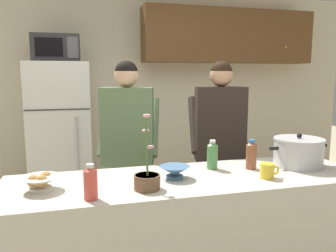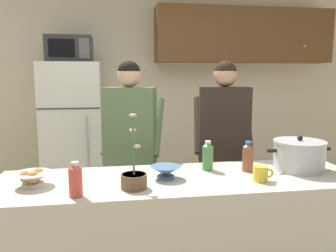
{
  "view_description": "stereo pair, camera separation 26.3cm",
  "coord_description": "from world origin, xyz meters",
  "px_view_note": "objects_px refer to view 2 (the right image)",
  "views": [
    {
      "loc": [
        -0.67,
        -1.97,
        1.56
      ],
      "look_at": [
        0.0,
        0.55,
        1.17
      ],
      "focal_mm": 35.98,
      "sensor_mm": 36.0,
      "label": 1
    },
    {
      "loc": [
        -0.41,
        -2.02,
        1.56
      ],
      "look_at": [
        0.0,
        0.55,
        1.17
      ],
      "focal_mm": 35.98,
      "sensor_mm": 36.0,
      "label": 2
    }
  ],
  "objects_px": {
    "microwave": "(70,49)",
    "empty_bowl": "(166,171)",
    "bottle_far_corner": "(76,180)",
    "person_near_pot": "(130,136)",
    "bread_bowl": "(32,178)",
    "bottle_near_edge": "(248,157)",
    "coffee_mug": "(261,174)",
    "potted_orchid": "(134,178)",
    "refrigerator": "(74,139)",
    "person_by_sink": "(224,135)",
    "cooking_pot": "(299,155)",
    "bottle_mid_counter": "(208,156)"
  },
  "relations": [
    {
      "from": "refrigerator",
      "to": "bread_bowl",
      "type": "relative_size",
      "value": 7.74
    },
    {
      "from": "bread_bowl",
      "to": "empty_bowl",
      "type": "xyz_separation_m",
      "value": [
        0.79,
        0.02,
        -0.0
      ]
    },
    {
      "from": "bread_bowl",
      "to": "bottle_mid_counter",
      "type": "height_order",
      "value": "bottle_mid_counter"
    },
    {
      "from": "cooking_pot",
      "to": "bottle_near_edge",
      "type": "bearing_deg",
      "value": 176.86
    },
    {
      "from": "bread_bowl",
      "to": "potted_orchid",
      "type": "distance_m",
      "value": 0.6
    },
    {
      "from": "bottle_far_corner",
      "to": "empty_bowl",
      "type": "bearing_deg",
      "value": 24.13
    },
    {
      "from": "bottle_far_corner",
      "to": "bread_bowl",
      "type": "bearing_deg",
      "value": 141.5
    },
    {
      "from": "microwave",
      "to": "person_near_pot",
      "type": "relative_size",
      "value": 0.29
    },
    {
      "from": "refrigerator",
      "to": "potted_orchid",
      "type": "height_order",
      "value": "refrigerator"
    },
    {
      "from": "empty_bowl",
      "to": "bottle_near_edge",
      "type": "bearing_deg",
      "value": 7.95
    },
    {
      "from": "person_near_pot",
      "to": "bottle_near_edge",
      "type": "distance_m",
      "value": 1.04
    },
    {
      "from": "bread_bowl",
      "to": "refrigerator",
      "type": "bearing_deg",
      "value": 89.4
    },
    {
      "from": "microwave",
      "to": "refrigerator",
      "type": "bearing_deg",
      "value": 90.07
    },
    {
      "from": "person_by_sink",
      "to": "bread_bowl",
      "type": "relative_size",
      "value": 7.66
    },
    {
      "from": "coffee_mug",
      "to": "empty_bowl",
      "type": "xyz_separation_m",
      "value": [
        -0.57,
        0.14,
        -0.0
      ]
    },
    {
      "from": "person_near_pot",
      "to": "bottle_near_edge",
      "type": "bearing_deg",
      "value": -43.6
    },
    {
      "from": "bread_bowl",
      "to": "empty_bowl",
      "type": "bearing_deg",
      "value": 1.4
    },
    {
      "from": "coffee_mug",
      "to": "bottle_far_corner",
      "type": "bearing_deg",
      "value": -175.11
    },
    {
      "from": "refrigerator",
      "to": "cooking_pot",
      "type": "bearing_deg",
      "value": -46.36
    },
    {
      "from": "microwave",
      "to": "empty_bowl",
      "type": "distance_m",
      "value": 2.17
    },
    {
      "from": "refrigerator",
      "to": "bottle_mid_counter",
      "type": "xyz_separation_m",
      "value": [
        1.09,
        -1.7,
        0.17
      ]
    },
    {
      "from": "microwave",
      "to": "empty_bowl",
      "type": "height_order",
      "value": "microwave"
    },
    {
      "from": "cooking_pot",
      "to": "empty_bowl",
      "type": "distance_m",
      "value": 0.94
    },
    {
      "from": "coffee_mug",
      "to": "bottle_far_corner",
      "type": "height_order",
      "value": "bottle_far_corner"
    },
    {
      "from": "microwave",
      "to": "person_by_sink",
      "type": "bearing_deg",
      "value": -38.2
    },
    {
      "from": "refrigerator",
      "to": "bottle_far_corner",
      "type": "relative_size",
      "value": 8.92
    },
    {
      "from": "person_by_sink",
      "to": "potted_orchid",
      "type": "xyz_separation_m",
      "value": [
        -0.83,
        -0.89,
        -0.07
      ]
    },
    {
      "from": "bottle_near_edge",
      "to": "bottle_mid_counter",
      "type": "xyz_separation_m",
      "value": [
        -0.26,
        0.07,
        -0.0
      ]
    },
    {
      "from": "bread_bowl",
      "to": "bottle_far_corner",
      "type": "relative_size",
      "value": 1.15
    },
    {
      "from": "microwave",
      "to": "bottle_far_corner",
      "type": "distance_m",
      "value": 2.24
    },
    {
      "from": "bottle_far_corner",
      "to": "coffee_mug",
      "type": "bearing_deg",
      "value": 4.89
    },
    {
      "from": "person_near_pot",
      "to": "person_by_sink",
      "type": "relative_size",
      "value": 1.0
    },
    {
      "from": "coffee_mug",
      "to": "empty_bowl",
      "type": "distance_m",
      "value": 0.59
    },
    {
      "from": "bottle_near_edge",
      "to": "bottle_mid_counter",
      "type": "height_order",
      "value": "bottle_near_edge"
    },
    {
      "from": "coffee_mug",
      "to": "potted_orchid",
      "type": "relative_size",
      "value": 0.3
    },
    {
      "from": "empty_bowl",
      "to": "bottle_near_edge",
      "type": "height_order",
      "value": "bottle_near_edge"
    },
    {
      "from": "person_near_pot",
      "to": "bread_bowl",
      "type": "distance_m",
      "value": 1.03
    },
    {
      "from": "empty_bowl",
      "to": "bottle_near_edge",
      "type": "distance_m",
      "value": 0.58
    },
    {
      "from": "person_by_sink",
      "to": "empty_bowl",
      "type": "xyz_separation_m",
      "value": [
        -0.62,
        -0.73,
        -0.09
      ]
    },
    {
      "from": "person_near_pot",
      "to": "empty_bowl",
      "type": "xyz_separation_m",
      "value": [
        0.18,
        -0.8,
        -0.09
      ]
    },
    {
      "from": "coffee_mug",
      "to": "bottle_mid_counter",
      "type": "relative_size",
      "value": 0.65
    },
    {
      "from": "bottle_mid_counter",
      "to": "cooking_pot",
      "type": "bearing_deg",
      "value": -8.27
    },
    {
      "from": "coffee_mug",
      "to": "potted_orchid",
      "type": "height_order",
      "value": "potted_orchid"
    },
    {
      "from": "microwave",
      "to": "person_by_sink",
      "type": "height_order",
      "value": "microwave"
    },
    {
      "from": "cooking_pot",
      "to": "bottle_far_corner",
      "type": "relative_size",
      "value": 2.4
    },
    {
      "from": "person_near_pot",
      "to": "coffee_mug",
      "type": "distance_m",
      "value": 1.21
    },
    {
      "from": "bottle_near_edge",
      "to": "potted_orchid",
      "type": "relative_size",
      "value": 0.46
    },
    {
      "from": "cooking_pot",
      "to": "coffee_mug",
      "type": "bearing_deg",
      "value": -151.18
    },
    {
      "from": "microwave",
      "to": "potted_orchid",
      "type": "distance_m",
      "value": 2.23
    },
    {
      "from": "coffee_mug",
      "to": "bottle_mid_counter",
      "type": "xyz_separation_m",
      "value": [
        -0.25,
        0.29,
        0.05
      ]
    }
  ]
}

